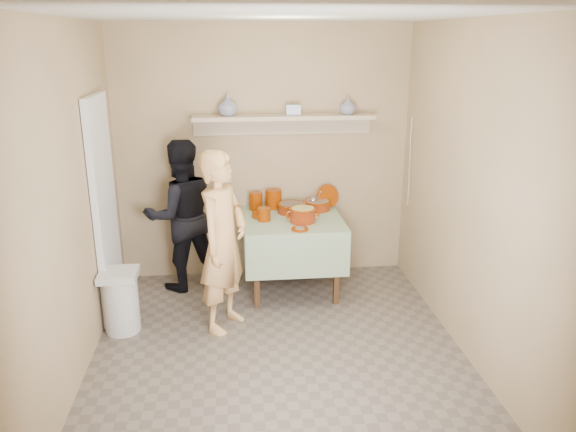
{
  "coord_description": "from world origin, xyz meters",
  "views": [
    {
      "loc": [
        -0.34,
        -3.94,
        2.46
      ],
      "look_at": [
        0.15,
        0.75,
        0.95
      ],
      "focal_mm": 35.0,
      "sensor_mm": 36.0,
      "label": 1
    }
  ],
  "objects": [
    {
      "name": "bowl_stack",
      "position": [
        -0.03,
        1.21,
        0.82
      ],
      "size": [
        0.13,
        0.13,
        0.13
      ],
      "primitive_type": "cylinder",
      "color": "#702200",
      "rests_on": "serving_table"
    },
    {
      "name": "cazuela_rice",
      "position": [
        0.33,
        1.13,
        0.85
      ],
      "size": [
        0.33,
        0.25,
        0.14
      ],
      "color": "#6B1601",
      "rests_on": "serving_table"
    },
    {
      "name": "trash_bin",
      "position": [
        -1.32,
        0.58,
        0.28
      ],
      "size": [
        0.32,
        0.32,
        0.56
      ],
      "color": "silver",
      "rests_on": "ground"
    },
    {
      "name": "ceramic_box",
      "position": [
        0.3,
        1.63,
        1.77
      ],
      "size": [
        0.15,
        0.11,
        0.1
      ],
      "primitive_type": "cube",
      "rotation": [
        0.0,
        0.0,
        -0.08
      ],
      "color": "navy",
      "rests_on": "wall_shelf"
    },
    {
      "name": "front_plate",
      "position": [
        0.28,
        0.9,
        0.77
      ],
      "size": [
        0.16,
        0.16,
        0.03
      ],
      "color": "#702200",
      "rests_on": "serving_table"
    },
    {
      "name": "vase_left",
      "position": [
        -0.35,
        1.63,
        1.82
      ],
      "size": [
        0.27,
        0.27,
        0.2
      ],
      "primitive_type": "imported",
      "rotation": [
        0.0,
        0.0,
        0.62
      ],
      "color": "navy",
      "rests_on": "wall_shelf"
    },
    {
      "name": "plate_stack_b",
      "position": [
        0.09,
        1.62,
        0.86
      ],
      "size": [
        0.17,
        0.17,
        0.2
      ],
      "primitive_type": "cylinder",
      "color": "#702200",
      "rests_on": "serving_table"
    },
    {
      "name": "cazuela_meat_b",
      "position": [
        0.54,
        1.52,
        0.82
      ],
      "size": [
        0.28,
        0.28,
        0.1
      ],
      "color": "#6B1601",
      "rests_on": "serving_table"
    },
    {
      "name": "empty_bowl",
      "position": [
        -0.06,
        1.33,
        0.79
      ],
      "size": [
        0.17,
        0.17,
        0.05
      ],
      "primitive_type": "cylinder",
      "color": "#702200",
      "rests_on": "serving_table"
    },
    {
      "name": "person_helper",
      "position": [
        -0.84,
        1.46,
        0.76
      ],
      "size": [
        0.89,
        0.78,
        1.53
      ],
      "primitive_type": "imported",
      "rotation": [
        0.0,
        0.0,
        -2.82
      ],
      "color": "black",
      "rests_on": "ground"
    },
    {
      "name": "wall_shelf",
      "position": [
        0.2,
        1.65,
        1.67
      ],
      "size": [
        1.8,
        0.25,
        0.21
      ],
      "color": "#BEA88D",
      "rests_on": "room_shell"
    },
    {
      "name": "person_cook",
      "position": [
        -0.42,
        0.57,
        0.79
      ],
      "size": [
        0.61,
        0.69,
        1.59
      ],
      "primitive_type": "imported",
      "rotation": [
        0.0,
        0.0,
        1.06
      ],
      "color": "tan",
      "rests_on": "ground"
    },
    {
      "name": "ladle",
      "position": [
        0.49,
        1.5,
        0.87
      ],
      "size": [
        0.08,
        0.26,
        0.19
      ],
      "color": "silver",
      "rests_on": "cazuela_meat_b"
    },
    {
      "name": "ground",
      "position": [
        0.0,
        0.0,
        0.0
      ],
      "size": [
        3.5,
        3.5,
        0.0
      ],
      "primitive_type": "plane",
      "color": "#64584E",
      "rests_on": "ground"
    },
    {
      "name": "room_shell",
      "position": [
        0.0,
        0.0,
        1.61
      ],
      "size": [
        3.04,
        3.54,
        2.62
      ],
      "color": "tan",
      "rests_on": "ground"
    },
    {
      "name": "tile_panel",
      "position": [
        -1.46,
        0.95,
        1.0
      ],
      "size": [
        0.06,
        0.7,
        2.0
      ],
      "primitive_type": "cube",
      "color": "silver",
      "rests_on": "ground"
    },
    {
      "name": "cazuela_meat_a",
      "position": [
        0.26,
        1.44,
        0.82
      ],
      "size": [
        0.3,
        0.3,
        0.1
      ],
      "color": "#6B1601",
      "rests_on": "serving_table"
    },
    {
      "name": "propped_lid",
      "position": [
        0.65,
        1.59,
        0.88
      ],
      "size": [
        0.26,
        0.16,
        0.23
      ],
      "primitive_type": "cylinder",
      "rotation": [
        1.21,
        0.0,
        0.29
      ],
      "color": "#702200",
      "rests_on": "serving_table"
    },
    {
      "name": "plate_stack_a",
      "position": [
        -0.09,
        1.59,
        0.85
      ],
      "size": [
        0.14,
        0.14,
        0.18
      ],
      "primitive_type": "cylinder",
      "color": "#702200",
      "rests_on": "serving_table"
    },
    {
      "name": "electrical_cord",
      "position": [
        1.47,
        1.48,
        1.25
      ],
      "size": [
        0.01,
        0.05,
        0.9
      ],
      "color": "silver",
      "rests_on": "wall_shelf"
    },
    {
      "name": "serving_table",
      "position": [
        0.25,
        1.28,
        0.64
      ],
      "size": [
        0.97,
        0.97,
        0.76
      ],
      "color": "#4C2D16",
      "rests_on": "ground"
    },
    {
      "name": "vase_right",
      "position": [
        0.84,
        1.61,
        1.8
      ],
      "size": [
        0.18,
        0.18,
        0.17
      ],
      "primitive_type": "imported",
      "rotation": [
        0.0,
        0.0,
        0.15
      ],
      "color": "navy",
      "rests_on": "wall_shelf"
    }
  ]
}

